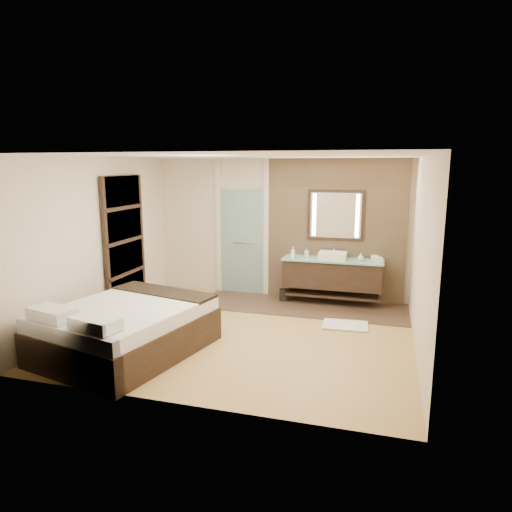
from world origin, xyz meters
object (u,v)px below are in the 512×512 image
(bed, at_px, (126,329))
(waste_bin, at_px, (284,295))
(mirror_unit, at_px, (336,215))
(vanity, at_px, (332,274))

(bed, relative_size, waste_bin, 10.60)
(mirror_unit, distance_m, bed, 4.34)
(mirror_unit, relative_size, waste_bin, 4.53)
(mirror_unit, height_order, bed, mirror_unit)
(bed, bearing_deg, waste_bin, 74.95)
(mirror_unit, xyz_separation_m, bed, (-2.47, -3.31, -1.31))
(vanity, xyz_separation_m, waste_bin, (-0.90, -0.07, -0.46))
(vanity, relative_size, waste_bin, 7.91)
(mirror_unit, relative_size, bed, 0.43)
(vanity, height_order, bed, vanity)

